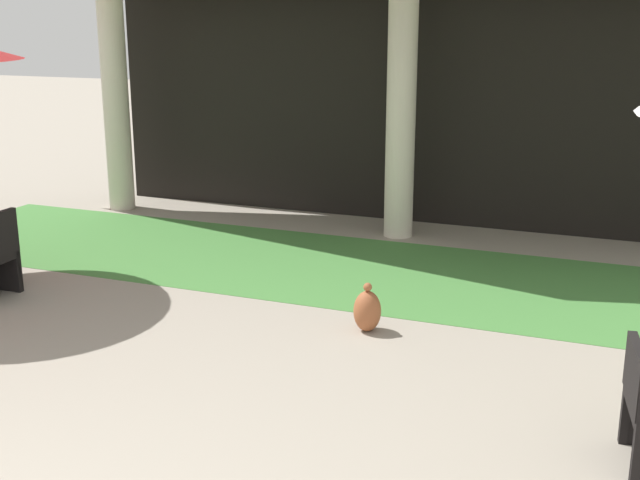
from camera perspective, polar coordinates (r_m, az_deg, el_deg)
lawn_strip at (r=9.36m, az=2.62°, el=-2.09°), size 11.64×2.64×0.01m
terracotta_urn at (r=7.55m, az=3.32°, el=-4.94°), size 0.26×0.26×0.47m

